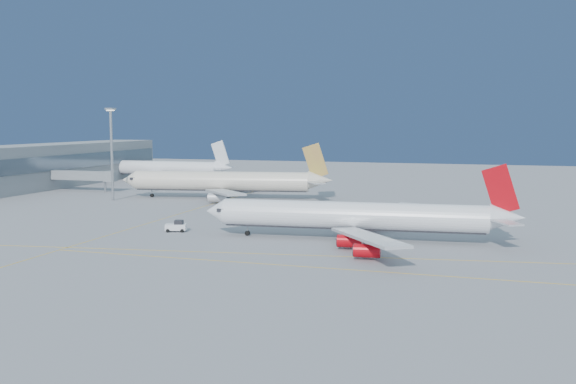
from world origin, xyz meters
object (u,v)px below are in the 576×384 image
object	(u,v)px
airliner_third	(162,168)
light_mast	(112,146)
pushback_tug	(176,226)
airliner_etihad	(226,181)
airliner_virgin	(358,216)

from	to	relation	value
airliner_third	light_mast	world-z (taller)	light_mast
pushback_tug	airliner_third	bearing A→B (deg)	103.43
airliner_third	pushback_tug	bearing A→B (deg)	-61.80
airliner_etihad	pushback_tug	world-z (taller)	airliner_etihad
airliner_etihad	light_mast	xyz separation A→B (m)	(-29.55, -14.24, 10.70)
airliner_etihad	light_mast	size ratio (longest dim) A/B	2.40
airliner_etihad	airliner_third	xyz separation A→B (m)	(-47.00, 48.43, -0.30)
airliner_virgin	airliner_etihad	size ratio (longest dim) A/B	0.96
airliner_etihad	airliner_third	bearing A→B (deg)	124.85
airliner_third	light_mast	bearing A→B (deg)	-75.67
airliner_virgin	light_mast	size ratio (longest dim) A/B	2.31
airliner_etihad	light_mast	bearing A→B (deg)	-163.57
airliner_virgin	pushback_tug	xyz separation A→B (m)	(-38.05, -1.69, -3.48)
pushback_tug	airliner_etihad	bearing A→B (deg)	86.46
light_mast	pushback_tug	bearing A→B (deg)	-45.59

